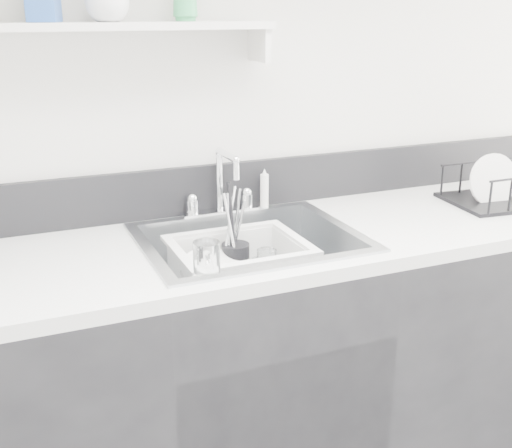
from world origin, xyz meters
name	(u,v)px	position (x,y,z in m)	size (l,w,h in m)	color
counter_run	(250,374)	(0.00, 1.19, 0.46)	(3.20, 0.62, 0.92)	black
backsplash	(215,188)	(0.00, 1.49, 1.00)	(3.20, 0.02, 0.16)	black
sink	(250,266)	(0.00, 1.19, 0.83)	(0.64, 0.52, 0.20)	silver
faucet	(221,198)	(0.00, 1.44, 0.98)	(0.26, 0.18, 0.23)	silver
side_sprayer	(264,189)	(0.16, 1.44, 0.99)	(0.03, 0.03, 0.14)	white
wall_shelf	(101,29)	(-0.35, 1.42, 1.51)	(1.00, 0.16, 0.12)	silver
wash_tub	(239,267)	(-0.03, 1.20, 0.83)	(0.39, 0.32, 0.15)	white
plate_stack	(220,282)	(-0.09, 1.19, 0.80)	(0.27, 0.26, 0.11)	white
utensil_cup	(236,258)	(-0.01, 1.27, 0.83)	(0.09, 0.09, 0.29)	black
ladle	(224,274)	(-0.08, 1.21, 0.81)	(0.31, 0.11, 0.09)	silver
tumbler_in_tub	(267,263)	(0.08, 1.23, 0.81)	(0.06, 0.06, 0.09)	white
tumbler_counter	(207,260)	(-0.21, 0.96, 0.97)	(0.07, 0.07, 0.09)	white
dish_rack	(503,184)	(0.96, 1.19, 0.99)	(0.37, 0.28, 0.13)	black
bowl_small	(279,283)	(0.07, 1.14, 0.78)	(0.11, 0.11, 0.03)	white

